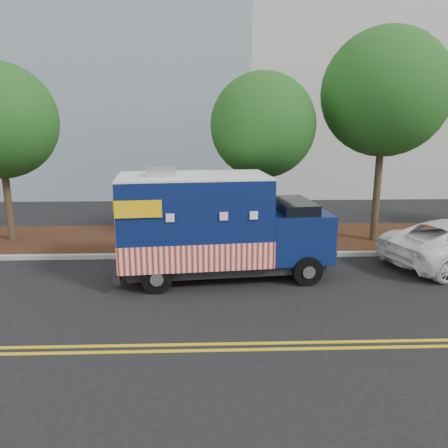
{
  "coord_description": "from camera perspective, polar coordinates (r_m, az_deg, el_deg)",
  "views": [
    {
      "loc": [
        -0.34,
        -12.63,
        4.52
      ],
      "look_at": [
        0.12,
        0.6,
        1.35
      ],
      "focal_mm": 35.0,
      "sensor_mm": 36.0,
      "label": 1
    }
  ],
  "objects": [
    {
      "name": "sign_post",
      "position": [
        14.93,
        -5.96,
        0.56
      ],
      "size": [
        0.06,
        0.06,
        2.4
      ],
      "primitive_type": "cube",
      "color": "#473828",
      "rests_on": "ground"
    },
    {
      "name": "curb",
      "position": [
        14.72,
        -0.56,
        -4.09
      ],
      "size": [
        120.0,
        0.18,
        0.15
      ],
      "primitive_type": "cube",
      "color": "#9E9E99",
      "rests_on": "ground"
    },
    {
      "name": "tree_c",
      "position": [
        16.69,
        20.28,
        15.75
      ],
      "size": [
        4.39,
        4.39,
        7.62
      ],
      "color": "#38281C",
      "rests_on": "ground"
    },
    {
      "name": "centerline_near",
      "position": [
        9.35,
        0.38,
        -15.39
      ],
      "size": [
        120.0,
        0.1,
        0.01
      ],
      "primitive_type": "cube",
      "color": "gold",
      "rests_on": "ground"
    },
    {
      "name": "centerline_far",
      "position": [
        9.13,
        0.44,
        -16.15
      ],
      "size": [
        120.0,
        0.1,
        0.01
      ],
      "primitive_type": "cube",
      "color": "gold",
      "rests_on": "ground"
    },
    {
      "name": "mulch_strip",
      "position": [
        16.73,
        -0.74,
        -1.92
      ],
      "size": [
        120.0,
        4.0,
        0.15
      ],
      "primitive_type": "cube",
      "color": "black",
      "rests_on": "ground"
    },
    {
      "name": "ground",
      "position": [
        13.42,
        -0.41,
        -6.2
      ],
      "size": [
        120.0,
        120.0,
        0.0
      ],
      "primitive_type": "plane",
      "color": "black",
      "rests_on": "ground"
    },
    {
      "name": "tree_b",
      "position": [
        15.38,
        5.09,
        12.66
      ],
      "size": [
        3.61,
        3.61,
        6.13
      ],
      "color": "#38281C",
      "rests_on": "ground"
    },
    {
      "name": "food_truck",
      "position": [
        12.57,
        -1.46,
        -0.6
      ],
      "size": [
        6.32,
        2.9,
        3.23
      ],
      "rotation": [
        0.0,
        0.0,
        0.1
      ],
      "color": "black",
      "rests_on": "ground"
    }
  ]
}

